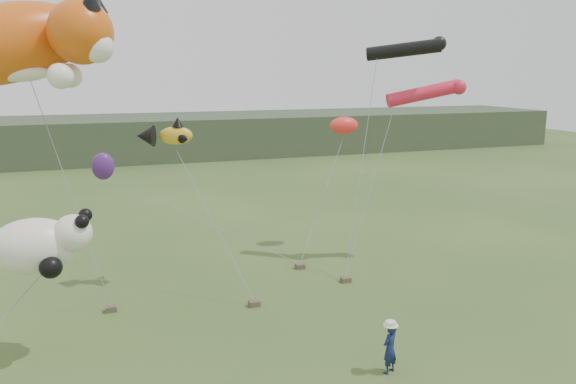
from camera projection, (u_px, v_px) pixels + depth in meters
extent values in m
plane|color=#385123|center=(315.00, 371.00, 16.10)|extent=(120.00, 120.00, 0.00)
cube|color=#2D3D28|center=(151.00, 136.00, 57.25)|extent=(90.00, 12.00, 4.00)
imported|color=#131F48|center=(390.00, 349.00, 15.89)|extent=(0.64, 0.56, 1.48)
cube|color=brown|center=(111.00, 309.00, 20.12)|extent=(0.39, 0.31, 0.20)
cube|color=brown|center=(254.00, 303.00, 20.59)|extent=(0.39, 0.31, 0.20)
cube|color=brown|center=(346.00, 280.00, 22.95)|extent=(0.39, 0.31, 0.20)
cube|color=brown|center=(300.00, 266.00, 24.54)|extent=(0.39, 0.31, 0.20)
ellipsoid|color=#D65710|center=(7.00, 44.00, 18.01)|extent=(6.31, 3.98, 3.71)
sphere|color=#D65710|center=(81.00, 32.00, 17.62)|extent=(2.03, 2.03, 2.03)
cone|color=black|center=(97.00, 3.00, 18.12)|extent=(0.63, 0.73, 0.72)
sphere|color=white|center=(97.00, 46.00, 17.55)|extent=(1.02, 1.02, 1.02)
ellipsoid|color=white|center=(17.00, 72.00, 17.96)|extent=(1.99, 0.99, 0.62)
sphere|color=white|center=(60.00, 76.00, 17.06)|extent=(0.79, 0.79, 0.79)
sphere|color=white|center=(70.00, 76.00, 18.59)|extent=(0.79, 0.79, 0.79)
ellipsoid|color=gold|center=(176.00, 136.00, 21.52)|extent=(1.44, 1.00, 0.74)
cone|color=black|center=(145.00, 136.00, 21.42)|extent=(0.91, 1.02, 0.84)
cone|color=black|center=(178.00, 122.00, 21.44)|extent=(0.47, 0.47, 0.37)
cone|color=black|center=(185.00, 139.00, 21.20)|extent=(0.50, 0.52, 0.37)
cone|color=black|center=(181.00, 136.00, 22.06)|extent=(0.50, 0.52, 0.37)
cylinder|color=black|center=(404.00, 50.00, 24.13)|extent=(2.94, 2.34, 0.94)
sphere|color=black|center=(439.00, 44.00, 24.07)|extent=(0.63, 0.63, 0.63)
cylinder|color=red|center=(423.00, 93.00, 24.48)|extent=(3.32, 1.34, 1.23)
sphere|color=red|center=(459.00, 87.00, 24.41)|extent=(0.64, 0.64, 0.64)
ellipsoid|color=white|center=(34.00, 246.00, 16.17)|extent=(2.45, 1.64, 1.64)
sphere|color=white|center=(73.00, 233.00, 16.20)|extent=(1.09, 1.09, 1.09)
sphere|color=black|center=(82.00, 222.00, 15.86)|extent=(0.40, 0.40, 0.40)
sphere|color=black|center=(85.00, 215.00, 16.60)|extent=(0.40, 0.40, 0.40)
sphere|color=black|center=(51.00, 267.00, 15.74)|extent=(0.64, 0.64, 0.64)
sphere|color=black|center=(9.00, 258.00, 16.27)|extent=(0.64, 0.64, 0.64)
ellipsoid|color=#FF302A|center=(344.00, 126.00, 26.72)|extent=(1.42, 0.83, 0.83)
ellipsoid|color=#49206D|center=(103.00, 166.00, 24.67)|extent=(0.98, 0.65, 1.20)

